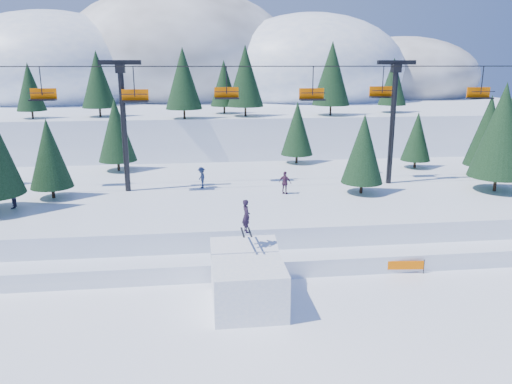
{
  "coord_description": "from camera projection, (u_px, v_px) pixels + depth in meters",
  "views": [
    {
      "loc": [
        -3.47,
        -22.18,
        12.58
      ],
      "look_at": [
        -0.01,
        6.0,
        5.2
      ],
      "focal_mm": 35.0,
      "sensor_mm": 36.0,
      "label": 1
    }
  ],
  "objects": [
    {
      "name": "banner_far",
      "position": [
        422.0,
        256.0,
        32.09
      ],
      "size": [
        2.75,
        0.85,
        0.9
      ],
      "color": "black",
      "rests_on": "ground"
    },
    {
      "name": "banner_near",
      "position": [
        401.0,
        265.0,
        30.53
      ],
      "size": [
        2.85,
        0.34,
        0.9
      ],
      "color": "black",
      "rests_on": "ground"
    },
    {
      "name": "distant_skiers",
      "position": [
        212.0,
        180.0,
        40.32
      ],
      "size": [
        30.25,
        8.92,
        1.86
      ],
      "color": "#1B3027",
      "rests_on": "mid_shelf"
    },
    {
      "name": "berm",
      "position": [
        252.0,
        253.0,
        32.43
      ],
      "size": [
        70.0,
        6.0,
        1.1
      ],
      "primitive_type": "cube",
      "color": "white",
      "rests_on": "ground"
    },
    {
      "name": "ground",
      "position": [
        271.0,
        323.0,
        24.88
      ],
      "size": [
        160.0,
        160.0,
        0.0
      ],
      "primitive_type": "plane",
      "color": "white",
      "rests_on": "ground"
    },
    {
      "name": "mountain_ridge",
      "position": [
        185.0,
        79.0,
        92.36
      ],
      "size": [
        119.0,
        61.14,
        26.46
      ],
      "color": "white",
      "rests_on": "ground"
    },
    {
      "name": "jump_kicker",
      "position": [
        247.0,
        281.0,
        26.42
      ],
      "size": [
        3.71,
        5.06,
        5.44
      ],
      "color": "white",
      "rests_on": "ground"
    },
    {
      "name": "conifer_stand",
      "position": [
        254.0,
        135.0,
        40.93
      ],
      "size": [
        62.05,
        18.76,
        9.16
      ],
      "color": "black",
      "rests_on": "mid_shelf"
    },
    {
      "name": "mid_shelf",
      "position": [
        239.0,
        202.0,
        41.86
      ],
      "size": [
        70.0,
        22.0,
        2.5
      ],
      "primitive_type": "cube",
      "color": "white",
      "rests_on": "ground"
    },
    {
      "name": "chairlift",
      "position": [
        264.0,
        104.0,
        40.12
      ],
      "size": [
        46.0,
        3.21,
        10.28
      ],
      "color": "black",
      "rests_on": "mid_shelf"
    }
  ]
}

